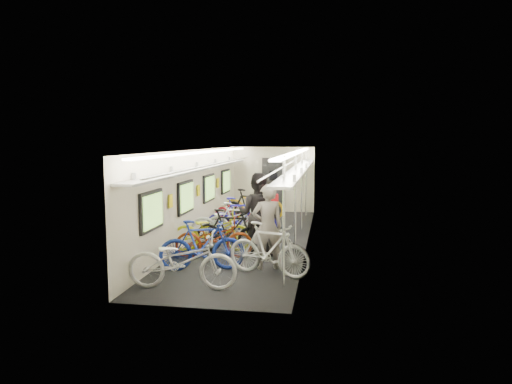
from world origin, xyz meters
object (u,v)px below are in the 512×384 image
(backpack, at_px, (272,203))
(bicycle_0, at_px, (182,261))
(bicycle_1, at_px, (202,245))
(passenger_near, at_px, (267,227))
(passenger_mid, at_px, (257,214))

(backpack, bearing_deg, bicycle_0, -137.61)
(bicycle_1, height_order, backpack, backpack)
(passenger_near, bearing_deg, passenger_mid, -90.80)
(bicycle_1, height_order, passenger_near, passenger_near)
(passenger_mid, bearing_deg, passenger_near, 115.54)
(bicycle_0, bearing_deg, backpack, -33.73)
(bicycle_1, bearing_deg, passenger_mid, -46.93)
(passenger_mid, distance_m, backpack, 0.64)
(passenger_near, height_order, passenger_mid, passenger_mid)
(bicycle_0, height_order, passenger_near, passenger_near)
(bicycle_1, xyz_separation_m, passenger_mid, (0.91, 1.48, 0.43))
(bicycle_1, relative_size, passenger_near, 0.99)
(passenger_near, relative_size, backpack, 4.64)
(bicycle_1, distance_m, passenger_near, 1.39)
(passenger_near, height_order, backpack, passenger_near)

